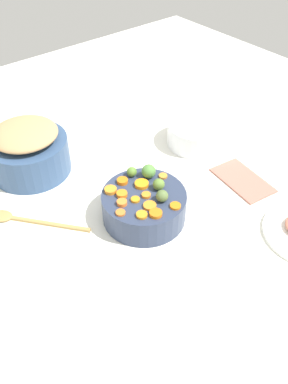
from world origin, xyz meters
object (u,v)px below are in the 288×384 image
at_px(metal_pot, 29,155).
at_px(wooden_spoon, 19,219).
at_px(casserole_dish, 197,134).
at_px(serving_bowl_carrots, 144,206).

height_order(metal_pot, wooden_spoon, metal_pot).
relative_size(metal_pot, casserole_dish, 1.23).
bearing_deg(casserole_dish, metal_pot, -113.80).
bearing_deg(wooden_spoon, metal_pot, 142.76).
height_order(serving_bowl_carrots, casserole_dish, serving_bowl_carrots).
distance_m(serving_bowl_carrots, metal_pot, 0.43).
bearing_deg(serving_bowl_carrots, metal_pot, -160.19).
bearing_deg(metal_pot, serving_bowl_carrots, 19.81).
xyz_separation_m(metal_pot, casserole_dish, (0.23, 0.53, -0.02)).
distance_m(metal_pot, casserole_dish, 0.58).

